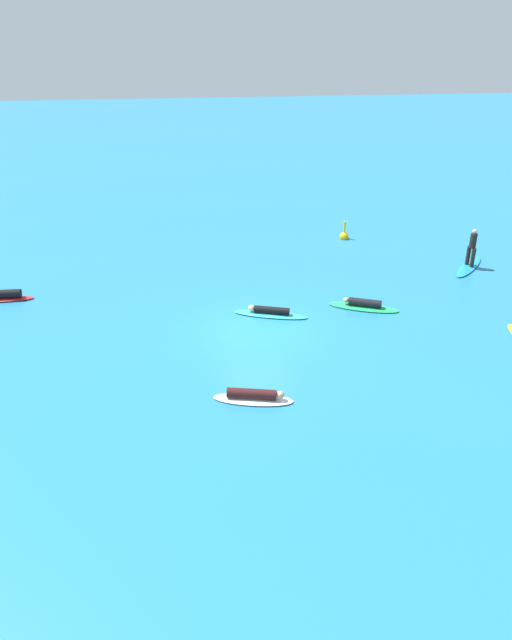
{
  "coord_description": "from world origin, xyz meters",
  "views": [
    {
      "loc": [
        -2.18,
        -20.24,
        11.17
      ],
      "look_at": [
        0.0,
        0.0,
        0.5
      ],
      "focal_mm": 34.9,
      "sensor_mm": 36.0,
      "label": 1
    }
  ],
  "objects": [
    {
      "name": "surfer_on_red_board",
      "position": [
        -10.16,
        3.82,
        0.19
      ],
      "size": [
        2.65,
        0.57,
        0.46
      ],
      "rotation": [
        0.0,
        0.0,
        3.14
      ],
      "color": "red",
      "rests_on": "ground_plane"
    },
    {
      "name": "surfer_on_green_board",
      "position": [
        4.51,
        1.52,
        0.13
      ],
      "size": [
        2.9,
        1.72,
        0.4
      ],
      "rotation": [
        0.0,
        0.0,
        2.77
      ],
      "color": "#23B266",
      "rests_on": "ground_plane"
    },
    {
      "name": "marker_buoy",
      "position": [
        5.59,
        9.47,
        0.15
      ],
      "size": [
        0.46,
        0.46,
        1.05
      ],
      "color": "yellow",
      "rests_on": "ground_plane"
    },
    {
      "name": "ground_plane",
      "position": [
        0.0,
        0.0,
        0.0
      ],
      "size": [
        120.0,
        120.0,
        0.0
      ],
      "primitive_type": "plane",
      "color": "teal",
      "rests_on": "ground"
    },
    {
      "name": "surfer_on_blue_board",
      "position": [
        10.44,
        5.09,
        0.42
      ],
      "size": [
        2.4,
        2.68,
        1.86
      ],
      "rotation": [
        0.0,
        0.0,
        4.01
      ],
      "color": "#1E8CD1",
      "rests_on": "ground_plane"
    },
    {
      "name": "surfer_on_white_board",
      "position": [
        -0.54,
        -4.39,
        0.15
      ],
      "size": [
        2.59,
        1.2,
        0.4
      ],
      "rotation": [
        0.0,
        0.0,
        6.08
      ],
      "color": "white",
      "rests_on": "ground_plane"
    },
    {
      "name": "surfer_on_teal_board",
      "position": [
        0.69,
        1.27,
        0.13
      ],
      "size": [
        2.98,
        1.45,
        0.38
      ],
      "rotation": [
        0.0,
        0.0,
        2.84
      ],
      "color": "#33C6CC",
      "rests_on": "ground_plane"
    }
  ]
}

